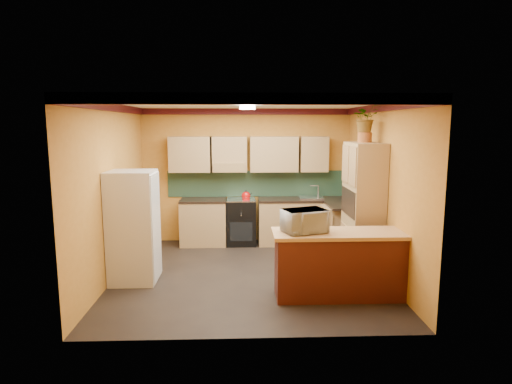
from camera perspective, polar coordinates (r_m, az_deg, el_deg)
room_shell at (r=6.88m, az=-0.92°, el=6.55°), size 4.24×4.24×2.72m
base_cabinets_back at (r=8.63m, az=2.16°, el=-4.03°), size 3.65×0.60×0.88m
countertop_back at (r=8.54m, az=2.18°, el=-1.02°), size 3.65×0.62×0.04m
stove at (r=8.61m, az=-2.00°, el=-3.97°), size 0.58×0.58×0.91m
kettle at (r=8.45m, az=-1.34°, el=-0.44°), size 0.18×0.18×0.18m
sink at (r=8.63m, az=7.32°, el=-0.75°), size 0.48×0.40×0.03m
base_cabinets_right at (r=8.16m, az=11.63°, el=-4.98°), size 0.60×0.80×0.88m
countertop_right at (r=8.06m, az=11.73°, el=-1.80°), size 0.62×0.80×0.04m
fridge at (r=6.75m, az=-16.06°, el=-4.47°), size 0.68×0.66×1.70m
pantry at (r=7.10m, az=14.06°, el=-2.08°), size 0.48×0.90×2.10m
fern_pot at (r=7.03m, az=14.30°, el=7.08°), size 0.22×0.22×0.16m
fern at (r=7.03m, az=14.40°, el=9.61°), size 0.52×0.49×0.46m
breakfast_bar at (r=6.12m, az=11.25°, el=-9.67°), size 1.80×0.55×0.88m
bar_top at (r=5.98m, az=11.39°, el=-5.45°), size 1.90×0.65×0.05m
microwave at (r=5.84m, az=6.47°, el=-3.84°), size 0.66×0.55×0.31m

